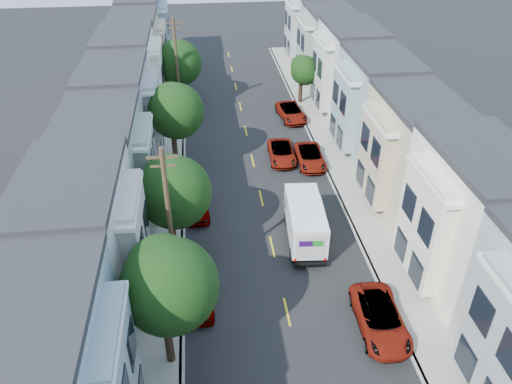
{
  "coord_description": "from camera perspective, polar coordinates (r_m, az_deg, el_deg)",
  "views": [
    {
      "loc": [
        -4.19,
        -20.16,
        21.7
      ],
      "look_at": [
        -0.69,
        9.59,
        2.2
      ],
      "focal_mm": 35.0,
      "sensor_mm": 36.0,
      "label": 1
    }
  ],
  "objects": [
    {
      "name": "tree_b",
      "position": [
        24.08,
        -10.07,
        -10.58
      ],
      "size": [
        4.7,
        4.7,
        7.66
      ],
      "color": "black",
      "rests_on": "ground"
    },
    {
      "name": "townhouse_row_left",
      "position": [
        41.9,
        -15.25,
        0.58
      ],
      "size": [
        5.0,
        70.0,
        8.5
      ],
      "primitive_type": "cube",
      "color": "#C0AF8B",
      "rests_on": "ground"
    },
    {
      "name": "parked_right_b",
      "position": [
        29.31,
        14.0,
        -13.88
      ],
      "size": [
        2.67,
        5.45,
        1.49
      ],
      "primitive_type": "imported",
      "rotation": [
        0.0,
        0.0,
        -0.04
      ],
      "color": "silver",
      "rests_on": "ground"
    },
    {
      "name": "centerline",
      "position": [
        41.53,
        0.07,
        1.56
      ],
      "size": [
        0.12,
        70.0,
        0.01
      ],
      "primitive_type": "cube",
      "color": "gold",
      "rests_on": "ground"
    },
    {
      "name": "road_slab",
      "position": [
        41.52,
        0.07,
        1.57
      ],
      "size": [
        12.0,
        70.0,
        0.02
      ],
      "primitive_type": "cube",
      "color": "black",
      "rests_on": "ground"
    },
    {
      "name": "sidewalk_right",
      "position": [
        42.86,
        9.89,
        2.23
      ],
      "size": [
        2.6,
        70.0,
        0.15
      ],
      "primitive_type": "cube",
      "color": "gray",
      "rests_on": "ground"
    },
    {
      "name": "curb_right",
      "position": [
        42.53,
        8.2,
        2.13
      ],
      "size": [
        0.3,
        70.0,
        0.15
      ],
      "primitive_type": "cube",
      "color": "gray",
      "rests_on": "ground"
    },
    {
      "name": "utility_pole_far",
      "position": [
        50.97,
        -8.97,
        13.73
      ],
      "size": [
        1.6,
        0.26,
        10.0
      ],
      "color": "#42301E",
      "rests_on": "ground"
    },
    {
      "name": "tree_far_r",
      "position": [
        54.69,
        5.52,
        13.62
      ],
      "size": [
        3.1,
        3.1,
        5.21
      ],
      "color": "black",
      "rests_on": "ground"
    },
    {
      "name": "tree_e",
      "position": [
        53.52,
        -8.91,
        14.34
      ],
      "size": [
        4.7,
        4.7,
        7.23
      ],
      "color": "black",
      "rests_on": "ground"
    },
    {
      "name": "tree_c",
      "position": [
        31.54,
        -9.47,
        -0.06
      ],
      "size": [
        4.7,
        4.7,
        7.06
      ],
      "color": "black",
      "rests_on": "ground"
    },
    {
      "name": "parked_right_c",
      "position": [
        43.56,
        6.21,
        4.01
      ],
      "size": [
        2.45,
        4.99,
        1.36
      ],
      "primitive_type": "imported",
      "rotation": [
        0.0,
        0.0,
        -0.04
      ],
      "color": "black",
      "rests_on": "ground"
    },
    {
      "name": "curb_left",
      "position": [
        41.32,
        -8.29,
        1.12
      ],
      "size": [
        0.3,
        70.0,
        0.15
      ],
      "primitive_type": "cube",
      "color": "gray",
      "rests_on": "ground"
    },
    {
      "name": "parked_left_c",
      "position": [
        29.91,
        -6.25,
        -11.96
      ],
      "size": [
        1.66,
        4.01,
        1.28
      ],
      "primitive_type": "imported",
      "rotation": [
        0.0,
        0.0,
        -0.04
      ],
      "color": "#A9A9AA",
      "rests_on": "ground"
    },
    {
      "name": "parked_right_d",
      "position": [
        51.78,
        4.04,
        9.06
      ],
      "size": [
        2.84,
        5.27,
        1.4
      ],
      "primitive_type": "imported",
      "rotation": [
        0.0,
        0.0,
        0.1
      ],
      "color": "black",
      "rests_on": "ground"
    },
    {
      "name": "tree_d",
      "position": [
        40.49,
        -9.25,
        9.06
      ],
      "size": [
        4.47,
        4.47,
        7.78
      ],
      "color": "black",
      "rests_on": "ground"
    },
    {
      "name": "townhouse_row_right",
      "position": [
        44.07,
        14.64,
        2.4
      ],
      "size": [
        5.0,
        70.0,
        8.5
      ],
      "primitive_type": "cube",
      "color": "#C0AF8B",
      "rests_on": "ground"
    },
    {
      "name": "sidewalk_left",
      "position": [
        41.4,
        -10.08,
        1.01
      ],
      "size": [
        2.6,
        70.0,
        0.15
      ],
      "primitive_type": "cube",
      "color": "gray",
      "rests_on": "ground"
    },
    {
      "name": "ground",
      "position": [
        29.92,
        3.56,
        -13.52
      ],
      "size": [
        160.0,
        160.0,
        0.0
      ],
      "primitive_type": "plane",
      "color": "black",
      "rests_on": "ground"
    },
    {
      "name": "parked_left_d",
      "position": [
        37.18,
        -6.63,
        -1.6
      ],
      "size": [
        1.68,
        4.27,
        1.38
      ],
      "primitive_type": "imported",
      "rotation": [
        0.0,
        0.0,
        0.01
      ],
      "color": "#64080F",
      "rests_on": "ground"
    },
    {
      "name": "fedex_truck",
      "position": [
        34.01,
        5.62,
        -3.31
      ],
      "size": [
        2.33,
        6.05,
        2.9
      ],
      "rotation": [
        0.0,
        0.0,
        -0.08
      ],
      "color": "white",
      "rests_on": "ground"
    },
    {
      "name": "utility_pole_near",
      "position": [
        27.74,
        -9.75,
        -4.13
      ],
      "size": [
        1.6,
        0.26,
        10.0
      ],
      "color": "#42301E",
      "rests_on": "ground"
    },
    {
      "name": "lead_sedan",
      "position": [
        44.04,
        2.95,
        4.49
      ],
      "size": [
        2.42,
        4.89,
        1.34
      ],
      "primitive_type": "imported",
      "rotation": [
        0.0,
        0.0,
        -0.04
      ],
      "color": "black",
      "rests_on": "ground"
    }
  ]
}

